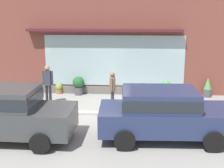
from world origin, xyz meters
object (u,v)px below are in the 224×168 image
(fire_hydrant, at_px, (133,99))
(pedestrian_with_handbag, at_px, (113,88))
(parked_car_dark_gray, at_px, (4,111))
(potted_plant_corner_tall, at_px, (166,87))
(potted_plant_low_front, at_px, (79,85))
(potted_plant_window_left, at_px, (59,88))
(parked_car_navy, at_px, (163,111))
(potted_plant_near_hydrant, at_px, (207,88))
(pedestrian_passerby, at_px, (48,81))

(fire_hydrant, relative_size, pedestrian_with_handbag, 0.56)
(parked_car_dark_gray, height_order, potted_plant_corner_tall, parked_car_dark_gray)
(potted_plant_low_front, xyz_separation_m, potted_plant_window_left, (-1.01, 0.16, -0.25))
(fire_hydrant, relative_size, potted_plant_window_left, 1.75)
(parked_car_navy, distance_m, potted_plant_near_hydrant, 5.76)
(fire_hydrant, height_order, potted_plant_low_front, potted_plant_low_front)
(pedestrian_with_handbag, bearing_deg, parked_car_dark_gray, 142.37)
(fire_hydrant, bearing_deg, pedestrian_with_handbag, -179.92)
(pedestrian_with_handbag, height_order, potted_plant_near_hydrant, pedestrian_with_handbag)
(pedestrian_passerby, height_order, potted_plant_low_front, pedestrian_passerby)
(pedestrian_with_handbag, relative_size, parked_car_navy, 0.37)
(pedestrian_with_handbag, relative_size, potted_plant_window_left, 3.11)
(parked_car_navy, bearing_deg, pedestrian_with_handbag, 119.08)
(parked_car_dark_gray, distance_m, potted_plant_low_front, 5.69)
(pedestrian_passerby, relative_size, parked_car_dark_gray, 0.41)
(pedestrian_passerby, bearing_deg, potted_plant_low_front, -115.35)
(potted_plant_window_left, xyz_separation_m, potted_plant_corner_tall, (5.29, 0.06, 0.13))
(pedestrian_passerby, bearing_deg, fire_hydrant, -178.70)
(pedestrian_with_handbag, distance_m, parked_car_navy, 3.54)
(pedestrian_with_handbag, height_order, potted_plant_low_front, pedestrian_with_handbag)
(potted_plant_low_front, bearing_deg, pedestrian_with_handbag, -48.53)
(potted_plant_low_front, bearing_deg, potted_plant_window_left, 171.01)
(potted_plant_window_left, height_order, potted_plant_corner_tall, potted_plant_corner_tall)
(fire_hydrant, xyz_separation_m, pedestrian_passerby, (-3.71, 0.41, 0.59))
(potted_plant_near_hydrant, bearing_deg, parked_car_dark_gray, -144.01)
(fire_hydrant, height_order, parked_car_navy, parked_car_navy)
(pedestrian_passerby, xyz_separation_m, potted_plant_low_front, (1.06, 1.63, -0.52))
(pedestrian_with_handbag, distance_m, potted_plant_low_front, 2.75)
(pedestrian_with_handbag, relative_size, pedestrian_passerby, 0.91)
(pedestrian_with_handbag, bearing_deg, potted_plant_corner_tall, -42.16)
(pedestrian_with_handbag, relative_size, parked_car_dark_gray, 0.37)
(parked_car_dark_gray, distance_m, parked_car_navy, 5.07)
(potted_plant_corner_tall, bearing_deg, parked_car_dark_gray, -134.91)
(pedestrian_passerby, bearing_deg, potted_plant_window_left, -83.74)
(parked_car_navy, bearing_deg, fire_hydrant, 105.78)
(fire_hydrant, relative_size, potted_plant_low_front, 0.98)
(potted_plant_near_hydrant, height_order, potted_plant_corner_tall, potted_plant_near_hydrant)
(pedestrian_passerby, xyz_separation_m, potted_plant_window_left, (0.04, 1.79, -0.78))
(parked_car_dark_gray, bearing_deg, parked_car_navy, 5.52)
(fire_hydrant, xyz_separation_m, potted_plant_window_left, (-3.67, 2.20, -0.19))
(pedestrian_passerby, xyz_separation_m, parked_car_navy, (4.68, -3.45, -0.10))
(pedestrian_passerby, xyz_separation_m, parked_car_dark_gray, (-0.37, -3.86, -0.06))
(pedestrian_passerby, height_order, parked_car_navy, pedestrian_passerby)
(pedestrian_with_handbag, bearing_deg, potted_plant_near_hydrant, -59.23)
(potted_plant_near_hydrant, xyz_separation_m, potted_plant_corner_tall, (-1.94, 0.17, -0.06))
(fire_hydrant, height_order, pedestrian_passerby, pedestrian_passerby)
(parked_car_dark_gray, xyz_separation_m, potted_plant_window_left, (0.41, 5.65, -0.71))
(pedestrian_with_handbag, distance_m, pedestrian_passerby, 2.89)
(parked_car_dark_gray, distance_m, potted_plant_near_hydrant, 9.45)
(potted_plant_corner_tall, bearing_deg, potted_plant_window_left, -179.36)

